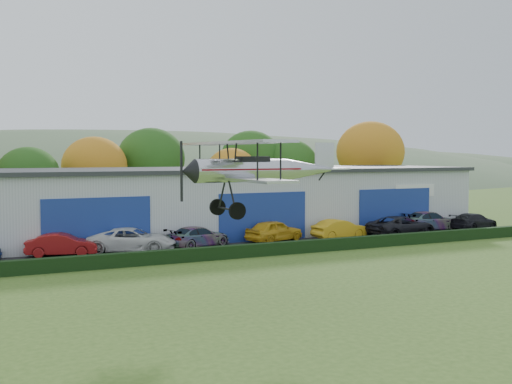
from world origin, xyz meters
name	(u,v)px	position (x,y,z in m)	size (l,w,h in m)	color
ground	(397,327)	(0.00, 0.00, 0.00)	(300.00, 300.00, 0.00)	#395A1C
apron	(244,244)	(3.00, 21.00, 0.03)	(48.00, 9.00, 0.05)	black
hedge	(274,249)	(3.00, 16.20, 0.40)	(46.00, 0.60, 0.80)	black
hangar	(232,200)	(5.00, 27.98, 2.66)	(40.60, 12.60, 5.30)	#B2B7BC
tree_belt	(144,163)	(0.85, 40.62, 5.61)	(75.70, 13.22, 10.12)	#3D2614
distant_hills	(22,233)	(-4.38, 140.00, -13.05)	(430.00, 196.00, 56.00)	#4C6642
car_1	(62,245)	(-9.33, 21.22, 0.76)	(1.51, 4.34, 1.43)	maroon
car_2	(132,240)	(-4.97, 20.93, 0.84)	(2.61, 5.65, 1.57)	silver
car_3	(198,236)	(-0.27, 21.37, 0.74)	(1.93, 4.76, 1.38)	gray
car_4	(274,231)	(5.55, 21.24, 0.84)	(1.87, 4.65, 1.58)	gold
car_5	(340,229)	(10.75, 20.55, 0.77)	(1.53, 4.39, 1.45)	gold
car_6	(401,226)	(15.59, 19.38, 0.86)	(2.67, 5.80, 1.61)	black
car_7	(429,221)	(20.30, 21.65, 0.84)	(2.22, 5.47, 1.59)	gray
car_8	(474,221)	(24.08, 20.40, 0.74)	(1.94, 4.77, 1.39)	black
biplane	(255,168)	(-3.34, 5.38, 5.83)	(7.34, 8.39, 3.15)	silver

